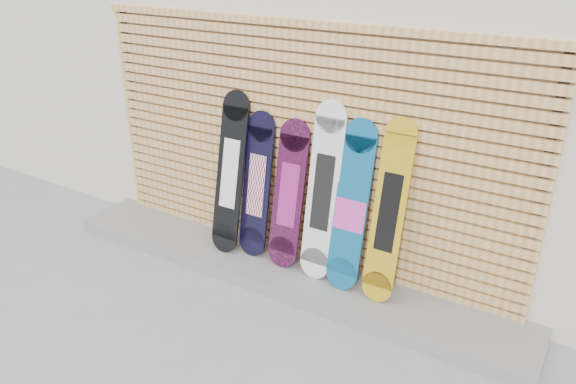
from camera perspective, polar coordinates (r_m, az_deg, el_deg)
name	(u,v)px	position (r m, az deg, el deg)	size (l,w,h in m)	color
ground	(253,320)	(4.79, -3.54, -12.85)	(80.00, 80.00, 0.00)	gray
building	(459,42)	(6.90, 16.99, 14.34)	(12.00, 5.00, 3.60)	beige
concrete_step	(281,271)	(5.29, -0.70, -8.00)	(4.60, 0.70, 0.12)	gray
slat_wall	(298,146)	(5.00, 1.00, 4.71)	(4.26, 0.08, 2.29)	tan
snowboard_0	(230,174)	(5.28, -5.90, 1.88)	(0.29, 0.36, 1.53)	black
snowboard_1	(257,185)	(5.20, -3.20, 0.67)	(0.29, 0.27, 1.37)	black
snowboard_2	(289,195)	(5.01, 0.07, -0.31)	(0.30, 0.30, 1.36)	black
snowboard_3	(323,193)	(4.81, 3.56, -0.06)	(0.29, 0.30, 1.57)	silver
snowboard_4	(351,208)	(4.72, 6.42, -1.61)	(0.29, 0.34, 1.46)	#0D5481
snowboard_5	(389,213)	(4.59, 10.20, -2.07)	(0.26, 0.34, 1.53)	#C29614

